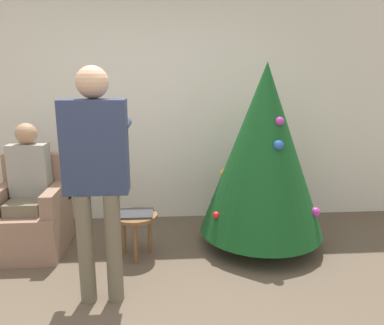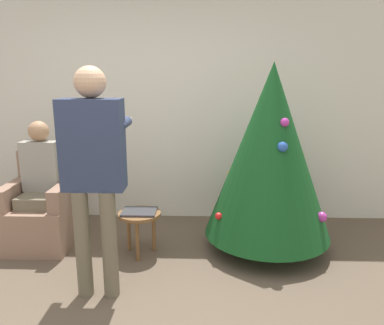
# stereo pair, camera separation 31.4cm
# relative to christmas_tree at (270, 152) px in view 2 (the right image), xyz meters

# --- Properties ---
(wall_back) EXTENTS (8.00, 0.06, 2.70)m
(wall_back) POSITION_rel_christmas_tree_xyz_m (-1.20, 0.87, 0.36)
(wall_back) COLOR silver
(wall_back) RESTS_ON ground_plane
(christmas_tree) EXTENTS (1.21, 1.21, 1.82)m
(christmas_tree) POSITION_rel_christmas_tree_xyz_m (0.00, 0.00, 0.00)
(christmas_tree) COLOR brown
(christmas_tree) RESTS_ON ground_plane
(armchair) EXTENTS (0.63, 0.71, 0.92)m
(armchair) POSITION_rel_christmas_tree_xyz_m (-2.26, 0.08, -0.66)
(armchair) COLOR #93705B
(armchair) RESTS_ON ground_plane
(person_seated) EXTENTS (0.36, 0.46, 1.26)m
(person_seated) POSITION_rel_christmas_tree_xyz_m (-2.26, 0.06, -0.30)
(person_seated) COLOR #6B604C
(person_seated) RESTS_ON ground_plane
(person_standing) EXTENTS (0.47, 0.57, 1.77)m
(person_standing) POSITION_rel_christmas_tree_xyz_m (-1.45, -0.80, 0.08)
(person_standing) COLOR #6B604C
(person_standing) RESTS_ON ground_plane
(side_stool) EXTENTS (0.41, 0.41, 0.42)m
(side_stool) POSITION_rel_christmas_tree_xyz_m (-1.23, -0.15, -0.63)
(side_stool) COLOR brown
(side_stool) RESTS_ON ground_plane
(laptop) EXTENTS (0.32, 0.25, 0.02)m
(laptop) POSITION_rel_christmas_tree_xyz_m (-1.23, -0.15, -0.56)
(laptop) COLOR #38383D
(laptop) RESTS_ON side_stool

